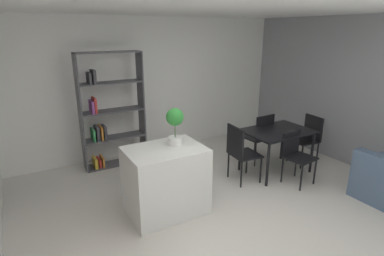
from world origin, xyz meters
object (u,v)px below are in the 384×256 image
(dining_chair_window_side, at_px, (308,136))
(dining_chair_island_side, at_px, (240,149))
(kitchen_island, at_px, (166,181))
(dining_table, at_px, (277,135))
(dining_chair_far, at_px, (260,134))
(open_bookshelf, at_px, (108,114))
(potted_plant_on_island, at_px, (175,123))
(dining_chair_near, at_px, (296,152))

(dining_chair_window_side, xyz_separation_m, dining_chair_island_side, (-1.58, 0.02, 0.03))
(kitchen_island, bearing_deg, dining_chair_island_side, 8.29)
(dining_table, xyz_separation_m, dining_chair_far, (0.01, 0.43, -0.12))
(open_bookshelf, distance_m, dining_chair_far, 2.78)
(potted_plant_on_island, distance_m, open_bookshelf, 1.90)
(potted_plant_on_island, distance_m, dining_table, 2.10)
(dining_chair_near, bearing_deg, dining_chair_island_side, 143.01)
(potted_plant_on_island, height_order, dining_chair_far, potted_plant_on_island)
(open_bookshelf, xyz_separation_m, dining_chair_window_side, (3.22, -1.72, -0.44))
(kitchen_island, bearing_deg, open_bookshelf, 96.42)
(dining_chair_window_side, bearing_deg, dining_chair_island_side, -85.68)
(potted_plant_on_island, relative_size, dining_table, 0.44)
(kitchen_island, height_order, dining_table, kitchen_island)
(dining_chair_near, bearing_deg, dining_chair_far, 81.71)
(dining_chair_near, bearing_deg, dining_table, 81.40)
(kitchen_island, xyz_separation_m, dining_table, (2.21, 0.20, 0.22))
(dining_chair_window_side, bearing_deg, kitchen_island, -81.43)
(kitchen_island, distance_m, potted_plant_on_island, 0.79)
(potted_plant_on_island, relative_size, dining_chair_near, 0.59)
(open_bookshelf, relative_size, dining_chair_window_side, 2.29)
(open_bookshelf, height_order, dining_chair_far, open_bookshelf)
(potted_plant_on_island, distance_m, dining_chair_near, 2.16)
(dining_chair_window_side, height_order, dining_chair_far, dining_chair_far)
(dining_chair_near, distance_m, dining_chair_window_side, 0.91)
(dining_table, height_order, dining_chair_far, dining_chair_far)
(dining_chair_window_side, bearing_deg, dining_chair_far, -114.09)
(potted_plant_on_island, bearing_deg, dining_chair_island_side, 6.19)
(dining_chair_near, bearing_deg, potted_plant_on_island, 163.91)
(open_bookshelf, distance_m, dining_chair_near, 3.27)
(dining_chair_window_side, relative_size, dining_chair_far, 0.95)
(kitchen_island, xyz_separation_m, dining_chair_far, (2.22, 0.62, 0.10))
(dining_table, bearing_deg, dining_chair_window_side, -0.61)
(dining_table, bearing_deg, kitchen_island, -174.91)
(dining_chair_island_side, bearing_deg, potted_plant_on_island, 101.48)
(potted_plant_on_island, bearing_deg, dining_chair_far, 15.19)
(dining_chair_far, bearing_deg, dining_chair_window_side, 147.58)
(potted_plant_on_island, height_order, dining_chair_near, potted_plant_on_island)
(open_bookshelf, distance_m, dining_table, 2.98)
(dining_table, xyz_separation_m, dining_chair_near, (-0.01, -0.44, -0.17))
(dining_chair_far, distance_m, dining_chair_island_side, 0.90)
(open_bookshelf, relative_size, dining_chair_island_side, 2.15)
(kitchen_island, distance_m, open_bookshelf, 1.98)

